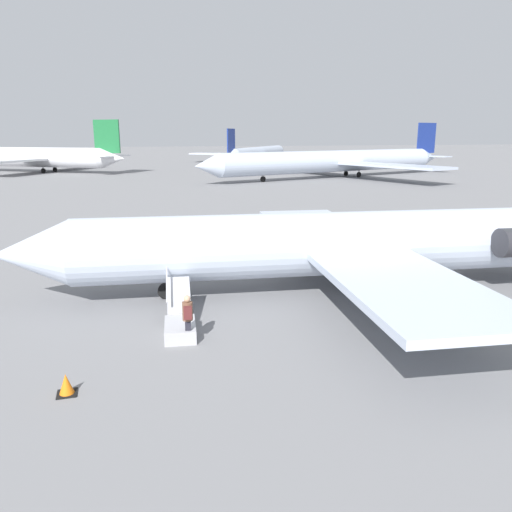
# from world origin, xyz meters

# --- Properties ---
(ground_plane) EXTENTS (600.00, 600.00, 0.00)m
(ground_plane) POSITION_xyz_m (0.00, 0.00, 0.00)
(ground_plane) COLOR slate
(airplane_main) EXTENTS (29.33, 21.97, 7.59)m
(airplane_main) POSITION_xyz_m (-0.98, 0.11, 2.28)
(airplane_main) COLOR silver
(airplane_main) RESTS_ON ground
(airplane_far_left) EXTENTS (34.60, 27.14, 9.77)m
(airplane_far_left) POSITION_xyz_m (22.71, -85.11, 2.92)
(airplane_far_left) COLOR silver
(airplane_far_left) RESTS_ON ground
(airplane_far_right) EXTENTS (32.71, 40.89, 8.41)m
(airplane_far_right) POSITION_xyz_m (-27.29, -105.87, 2.50)
(airplane_far_right) COLOR silver
(airplane_far_right) RESTS_ON ground
(airplane_far_center) EXTENTS (51.47, 40.63, 9.32)m
(airplane_far_center) POSITION_xyz_m (-27.71, -58.39, 2.76)
(airplane_far_center) COLOR silver
(airplane_far_center) RESTS_ON ground
(boarding_stairs) EXTENTS (1.46, 4.11, 1.83)m
(boarding_stairs) POSITION_xyz_m (7.09, 3.18, 0.39)
(boarding_stairs) COLOR #B2B2B7
(boarding_stairs) RESTS_ON ground
(passenger) EXTENTS (0.36, 0.55, 1.74)m
(passenger) POSITION_xyz_m (6.94, 4.29, 1.00)
(passenger) COLOR #23232D
(passenger) RESTS_ON ground
(traffic_cone_near_stairs) EXTENTS (0.55, 0.55, 0.61)m
(traffic_cone_near_stairs) POSITION_xyz_m (10.75, 6.87, 0.28)
(traffic_cone_near_stairs) COLOR black
(traffic_cone_near_stairs) RESTS_ON ground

